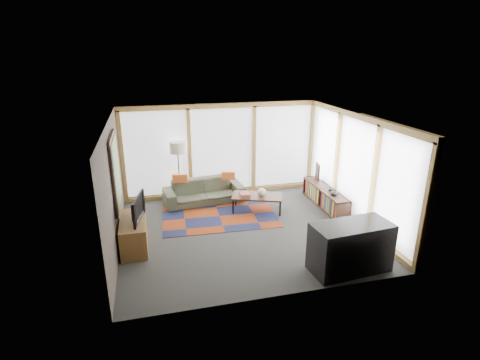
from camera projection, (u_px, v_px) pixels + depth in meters
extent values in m
plane|color=#2E2E2C|center=(244.00, 230.00, 8.65)|extent=(5.50, 5.50, 0.00)
cube|color=#3B3229|center=(114.00, 188.00, 7.59)|extent=(0.04, 5.00, 2.60)
cube|color=#3B3229|center=(284.00, 227.00, 5.94)|extent=(5.50, 0.04, 2.60)
cube|color=silver|center=(245.00, 118.00, 7.80)|extent=(5.50, 5.00, 0.04)
cube|color=white|center=(222.00, 150.00, 10.49)|extent=(5.30, 0.02, 2.35)
cube|color=white|center=(355.00, 168.00, 8.85)|extent=(0.02, 4.80, 2.35)
cube|color=black|center=(115.00, 172.00, 7.79)|extent=(0.05, 1.35, 1.55)
cube|color=gold|center=(117.00, 172.00, 7.80)|extent=(0.02, 1.20, 1.40)
cube|color=maroon|center=(219.00, 216.00, 9.38)|extent=(2.89, 1.94, 0.01)
imported|color=#3A3B2B|center=(204.00, 191.00, 10.16)|extent=(2.21, 1.06, 0.62)
cube|color=#DA6028|center=(180.00, 178.00, 9.89)|extent=(0.42, 0.20, 0.22)
cube|color=#DA6028|center=(228.00, 175.00, 10.15)|extent=(0.39, 0.20, 0.20)
cube|color=brown|center=(245.00, 195.00, 9.49)|extent=(0.26, 0.31, 0.10)
ellipsoid|color=beige|center=(262.00, 192.00, 9.53)|extent=(0.26, 0.26, 0.20)
ellipsoid|color=black|center=(334.00, 193.00, 9.33)|extent=(0.22, 0.22, 0.10)
ellipsoid|color=black|center=(331.00, 190.00, 9.61)|extent=(0.18, 0.18, 0.08)
cube|color=black|center=(317.00, 172.00, 10.41)|extent=(0.12, 0.35, 0.46)
cube|color=brown|center=(134.00, 234.00, 7.83)|extent=(0.52, 1.26, 0.63)
imported|color=black|center=(134.00, 208.00, 7.64)|extent=(0.31, 0.92, 0.53)
cube|color=black|center=(350.00, 247.00, 6.98)|extent=(1.54, 0.82, 0.94)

